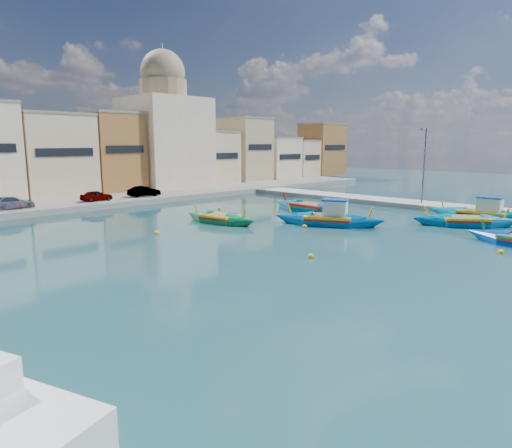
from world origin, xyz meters
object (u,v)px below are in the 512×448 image
luzzu_turquoise_cabin (483,215)px  luzzu_cyan_mid (310,209)px  luzzu_blue_cabin (329,220)px  luzzu_cyan_south (465,223)px  church_block (165,129)px  luzzu_green (220,220)px  quay_street_lamp (424,165)px

luzzu_turquoise_cabin → luzzu_cyan_mid: size_ratio=0.99×
luzzu_blue_cabin → luzzu_cyan_mid: luzzu_blue_cabin is taller
luzzu_cyan_mid → luzzu_cyan_south: luzzu_cyan_mid is taller
church_block → luzzu_blue_cabin: size_ratio=2.08×
luzzu_turquoise_cabin → luzzu_green: 22.85m
church_block → luzzu_green: 29.88m
church_block → luzzu_turquoise_cabin: (4.80, -40.79, -8.04)m
luzzu_blue_cabin → luzzu_cyan_south: luzzu_blue_cabin is taller
church_block → luzzu_turquoise_cabin: size_ratio=1.98×
luzzu_green → luzzu_cyan_south: size_ratio=0.96×
luzzu_blue_cabin → luzzu_green: luzzu_blue_cabin is taller
church_block → quay_street_lamp: bearing=-77.7°
luzzu_cyan_south → luzzu_green: bearing=130.3°
luzzu_cyan_mid → luzzu_cyan_south: bearing=-78.6°
luzzu_cyan_mid → luzzu_green: luzzu_cyan_mid is taller
church_block → luzzu_turquoise_cabin: 41.85m
luzzu_blue_cabin → luzzu_cyan_mid: 7.18m
quay_street_lamp → luzzu_turquoise_cabin: 8.30m
church_block → luzzu_cyan_south: bearing=-89.6°
quay_street_lamp → luzzu_cyan_mid: size_ratio=0.82×
luzzu_cyan_south → quay_street_lamp: bearing=44.2°
luzzu_turquoise_cabin → luzzu_green: (-17.32, 14.91, -0.11)m
luzzu_turquoise_cabin → luzzu_cyan_mid: (-7.26, 13.31, -0.07)m
quay_street_lamp → luzzu_green: quay_street_lamp is taller
church_block → luzzu_green: church_block is taller
quay_street_lamp → luzzu_turquoise_cabin: bearing=-111.3°
luzzu_turquoise_cabin → luzzu_cyan_south: bearing=-177.5°
luzzu_blue_cabin → luzzu_cyan_south: size_ratio=1.14×
church_block → quay_street_lamp: (7.44, -34.00, -4.07)m
quay_street_lamp → luzzu_cyan_south: (-7.18, -6.98, -4.06)m
luzzu_blue_cabin → luzzu_green: (-5.48, 7.14, -0.14)m
quay_street_lamp → luzzu_cyan_south: 10.81m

